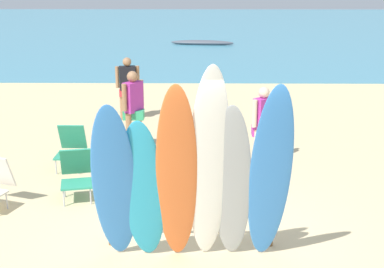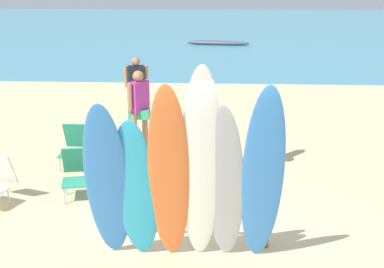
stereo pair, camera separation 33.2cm
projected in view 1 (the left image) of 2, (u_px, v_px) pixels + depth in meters
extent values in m
plane|color=#D3BC8C|center=(196.00, 69.00, 20.48)|extent=(60.00, 60.00, 0.00)
cube|color=teal|center=(197.00, 27.00, 36.82)|extent=(60.00, 40.00, 0.02)
cylinder|color=brown|center=(110.00, 224.00, 7.02)|extent=(0.07, 0.07, 0.62)
cylinder|color=brown|center=(271.00, 225.00, 7.00)|extent=(0.07, 0.07, 0.62)
cylinder|color=brown|center=(191.00, 203.00, 6.92)|extent=(2.30, 0.06, 0.06)
ellipsoid|color=#337AD1|center=(114.00, 186.00, 6.19)|extent=(0.59, 0.92, 2.24)
ellipsoid|color=#289EC6|center=(143.00, 193.00, 6.28)|extent=(0.54, 0.73, 2.03)
ellipsoid|color=orange|center=(177.00, 178.00, 6.12)|extent=(0.53, 0.93, 2.48)
ellipsoid|color=white|center=(209.00, 170.00, 6.10)|extent=(0.53, 0.98, 2.69)
ellipsoid|color=#999EA3|center=(232.00, 186.00, 6.23)|extent=(0.54, 0.85, 2.22)
ellipsoid|color=#337AD1|center=(270.00, 178.00, 6.12)|extent=(0.50, 0.93, 2.48)
cylinder|color=#9E704C|center=(122.00, 105.00, 13.16)|extent=(0.12, 0.12, 0.77)
cylinder|color=#9E704C|center=(135.00, 104.00, 13.22)|extent=(0.12, 0.12, 0.77)
cube|color=#DB333D|center=(128.00, 92.00, 13.09)|extent=(0.41, 0.25, 0.18)
cube|color=black|center=(128.00, 78.00, 12.99)|extent=(0.43, 0.28, 0.60)
sphere|color=#9E704C|center=(127.00, 62.00, 12.87)|extent=(0.22, 0.22, 0.22)
cylinder|color=#9E704C|center=(117.00, 77.00, 12.93)|extent=(0.09, 0.09, 0.53)
cylinder|color=#9E704C|center=(138.00, 76.00, 13.02)|extent=(0.09, 0.09, 0.53)
cylinder|color=beige|center=(257.00, 148.00, 9.92)|extent=(0.11, 0.11, 0.75)
cylinder|color=beige|center=(267.00, 145.00, 10.12)|extent=(0.11, 0.11, 0.75)
cube|color=#B23399|center=(262.00, 131.00, 9.92)|extent=(0.40, 0.25, 0.18)
cube|color=#B23399|center=(263.00, 113.00, 9.82)|extent=(0.42, 0.41, 0.58)
sphere|color=beige|center=(264.00, 92.00, 9.70)|extent=(0.21, 0.21, 0.21)
cylinder|color=beige|center=(255.00, 114.00, 9.65)|extent=(0.09, 0.09, 0.52)
cylinder|color=beige|center=(271.00, 109.00, 9.97)|extent=(0.09, 0.09, 0.52)
cylinder|color=#9E704C|center=(129.00, 132.00, 10.85)|extent=(0.12, 0.12, 0.80)
cylinder|color=#9E704C|center=(139.00, 128.00, 11.10)|extent=(0.12, 0.12, 0.80)
cube|color=#33A36B|center=(134.00, 114.00, 10.88)|extent=(0.43, 0.27, 0.19)
cube|color=#B23399|center=(133.00, 97.00, 10.76)|extent=(0.41, 0.46, 0.63)
sphere|color=#9E704C|center=(132.00, 77.00, 10.64)|extent=(0.23, 0.23, 0.23)
cylinder|color=#9E704C|center=(124.00, 98.00, 10.55)|extent=(0.10, 0.10, 0.56)
cylinder|color=#9E704C|center=(141.00, 93.00, 10.96)|extent=(0.10, 0.10, 0.56)
cylinder|color=#B7B7BC|center=(7.00, 201.00, 8.16)|extent=(0.02, 0.02, 0.28)
cylinder|color=#B7B7BC|center=(56.00, 167.00, 9.59)|extent=(0.02, 0.02, 0.28)
cylinder|color=#B7B7BC|center=(79.00, 167.00, 9.58)|extent=(0.02, 0.02, 0.28)
cylinder|color=#B7B7BC|center=(61.00, 160.00, 9.95)|extent=(0.02, 0.02, 0.28)
cylinder|color=#B7B7BC|center=(83.00, 160.00, 9.94)|extent=(0.02, 0.02, 0.28)
cube|color=#2D9370|center=(69.00, 156.00, 9.72)|extent=(0.50, 0.45, 0.03)
cube|color=#2D9370|center=(73.00, 137.00, 9.95)|extent=(0.50, 0.24, 0.52)
cylinder|color=#B7B7BC|center=(64.00, 198.00, 8.24)|extent=(0.02, 0.02, 0.28)
cylinder|color=#B7B7BC|center=(91.00, 196.00, 8.32)|extent=(0.02, 0.02, 0.28)
cylinder|color=#B7B7BC|center=(65.00, 189.00, 8.59)|extent=(0.02, 0.02, 0.28)
cylinder|color=#B7B7BC|center=(90.00, 187.00, 8.67)|extent=(0.02, 0.02, 0.28)
cube|color=#2D9370|center=(77.00, 184.00, 8.41)|extent=(0.58, 0.55, 0.03)
cube|color=#2D9370|center=(76.00, 162.00, 8.65)|extent=(0.54, 0.36, 0.51)
ellipsoid|color=#4C515B|center=(202.00, 43.00, 27.43)|extent=(3.39, 0.99, 0.27)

